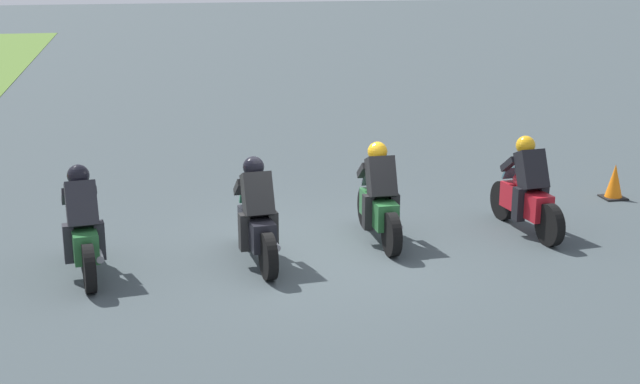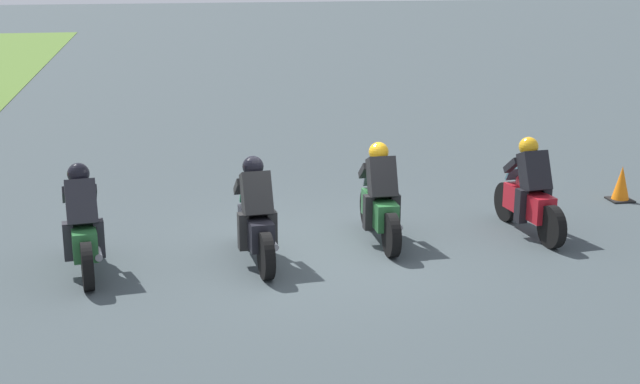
% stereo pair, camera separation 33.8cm
% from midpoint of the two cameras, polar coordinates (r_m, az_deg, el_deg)
% --- Properties ---
extents(ground_plane, '(120.00, 120.00, 0.00)m').
position_cam_midpoint_polar(ground_plane, '(13.05, 0.72, -3.91)').
color(ground_plane, '#384246').
extents(rider_lane_a, '(2.04, 0.57, 1.51)m').
position_cam_midpoint_polar(rider_lane_a, '(14.15, 13.93, -0.18)').
color(rider_lane_a, black).
rests_on(rider_lane_a, ground_plane).
extents(rider_lane_b, '(2.04, 0.54, 1.51)m').
position_cam_midpoint_polar(rider_lane_b, '(13.42, 4.57, -0.62)').
color(rider_lane_b, black).
rests_on(rider_lane_b, ground_plane).
extents(rider_lane_c, '(2.04, 0.56, 1.51)m').
position_cam_midpoint_polar(rider_lane_c, '(12.53, -3.36, -1.77)').
color(rider_lane_c, black).
rests_on(rider_lane_c, ground_plane).
extents(rider_lane_d, '(2.04, 0.59, 1.51)m').
position_cam_midpoint_polar(rider_lane_d, '(12.49, -14.17, -2.28)').
color(rider_lane_d, black).
rests_on(rider_lane_d, ground_plane).
extents(traffic_cone, '(0.40, 0.40, 0.62)m').
position_cam_midpoint_polar(traffic_cone, '(16.54, 19.26, 0.45)').
color(traffic_cone, black).
rests_on(traffic_cone, ground_plane).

